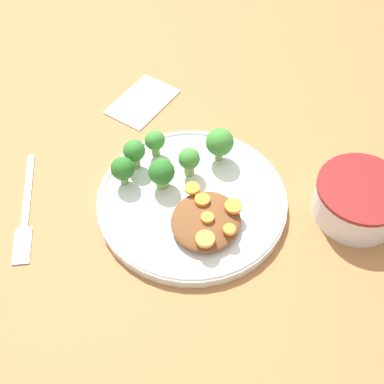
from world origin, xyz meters
TOP-DOWN VIEW (x-y plane):
  - ground_plane at (0.00, 0.00)m, footprint 4.00×4.00m
  - plate at (0.00, 0.00)m, footprint 0.29×0.29m
  - dip_bowl at (0.06, -0.24)m, footprint 0.13×0.13m
  - stew_mound at (-0.04, -0.03)m, footprint 0.11×0.10m
  - broccoli_floret_0 at (0.01, 0.05)m, footprint 0.04×0.04m
  - broccoli_floret_1 at (0.05, 0.02)m, footprint 0.03×0.03m
  - broccoli_floret_2 at (-0.00, 0.11)m, footprint 0.04×0.04m
  - broccoli_floret_3 at (0.04, 0.10)m, footprint 0.03×0.03m
  - broccoli_floret_4 at (0.09, -0.02)m, footprint 0.04×0.04m
  - broccoli_floret_5 at (0.07, 0.08)m, footprint 0.03×0.03m
  - carrot_slice_0 at (-0.02, -0.02)m, footprint 0.02×0.02m
  - carrot_slice_1 at (-0.05, -0.04)m, footprint 0.02×0.02m
  - carrot_slice_2 at (-0.08, -0.04)m, footprint 0.03×0.03m
  - carrot_slice_3 at (-0.06, -0.07)m, footprint 0.02×0.02m
  - carrot_slice_4 at (-0.02, -0.07)m, footprint 0.03×0.03m
  - carrot_slice_5 at (-0.00, 0.00)m, footprint 0.02×0.02m
  - fork at (-0.10, 0.23)m, footprint 0.20×0.10m
  - napkin at (0.19, 0.15)m, footprint 0.14×0.11m

SIDE VIEW (x-z plane):
  - ground_plane at x=0.00m, z-range 0.00..0.00m
  - fork at x=-0.10m, z-range 0.00..0.01m
  - napkin at x=0.19m, z-range 0.00..0.01m
  - plate at x=0.00m, z-range 0.00..0.02m
  - stew_mound at x=-0.04m, z-range 0.02..0.04m
  - dip_bowl at x=0.06m, z-range 0.00..0.06m
  - carrot_slice_5 at x=0.00m, z-range 0.04..0.04m
  - carrot_slice_1 at x=-0.05m, z-range 0.04..0.04m
  - carrot_slice_4 at x=-0.02m, z-range 0.04..0.04m
  - carrot_slice_3 at x=-0.06m, z-range 0.04..0.04m
  - carrot_slice_0 at x=-0.02m, z-range 0.04..0.04m
  - carrot_slice_2 at x=-0.08m, z-range 0.04..0.04m
  - broccoli_floret_0 at x=0.01m, z-range 0.02..0.07m
  - broccoli_floret_5 at x=0.07m, z-range 0.02..0.07m
  - broccoli_floret_2 at x=0.00m, z-range 0.02..0.07m
  - broccoli_floret_1 at x=0.05m, z-range 0.02..0.07m
  - broccoli_floret_3 at x=0.04m, z-range 0.02..0.07m
  - broccoli_floret_4 at x=0.09m, z-range 0.02..0.08m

